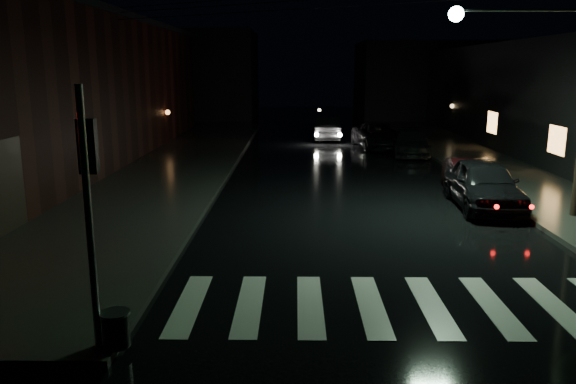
{
  "coord_description": "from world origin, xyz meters",
  "views": [
    {
      "loc": [
        0.9,
        -9.86,
        4.57
      ],
      "look_at": [
        0.72,
        3.62,
        1.6
      ],
      "focal_mm": 35.0,
      "sensor_mm": 36.0,
      "label": 1
    }
  ],
  "objects_px": {
    "parked_car_b": "(471,178)",
    "oncoming_car": "(327,128)",
    "parked_car_a": "(483,184)",
    "parked_car_c": "(409,143)",
    "parked_car_d": "(380,136)"
  },
  "relations": [
    {
      "from": "parked_car_a",
      "to": "parked_car_d",
      "type": "relative_size",
      "value": 0.89
    },
    {
      "from": "parked_car_b",
      "to": "oncoming_car",
      "type": "height_order",
      "value": "oncoming_car"
    },
    {
      "from": "parked_car_d",
      "to": "oncoming_car",
      "type": "relative_size",
      "value": 1.15
    },
    {
      "from": "parked_car_a",
      "to": "parked_car_d",
      "type": "height_order",
      "value": "parked_car_a"
    },
    {
      "from": "parked_car_d",
      "to": "parked_car_a",
      "type": "bearing_deg",
      "value": -90.69
    },
    {
      "from": "parked_car_a",
      "to": "parked_car_c",
      "type": "relative_size",
      "value": 1.03
    },
    {
      "from": "parked_car_c",
      "to": "parked_car_d",
      "type": "distance_m",
      "value": 2.7
    },
    {
      "from": "parked_car_b",
      "to": "parked_car_d",
      "type": "distance_m",
      "value": 12.57
    },
    {
      "from": "parked_car_b",
      "to": "oncoming_car",
      "type": "distance_m",
      "value": 17.09
    },
    {
      "from": "parked_car_c",
      "to": "parked_car_d",
      "type": "height_order",
      "value": "parked_car_d"
    },
    {
      "from": "parked_car_a",
      "to": "parked_car_d",
      "type": "distance_m",
      "value": 14.27
    },
    {
      "from": "parked_car_a",
      "to": "parked_car_b",
      "type": "distance_m",
      "value": 1.72
    },
    {
      "from": "parked_car_b",
      "to": "parked_car_c",
      "type": "relative_size",
      "value": 0.88
    },
    {
      "from": "parked_car_a",
      "to": "oncoming_car",
      "type": "xyz_separation_m",
      "value": [
        -4.22,
        18.25,
        -0.05
      ]
    },
    {
      "from": "parked_car_c",
      "to": "parked_car_d",
      "type": "xyz_separation_m",
      "value": [
        -1.24,
        2.4,
        0.07
      ]
    }
  ]
}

